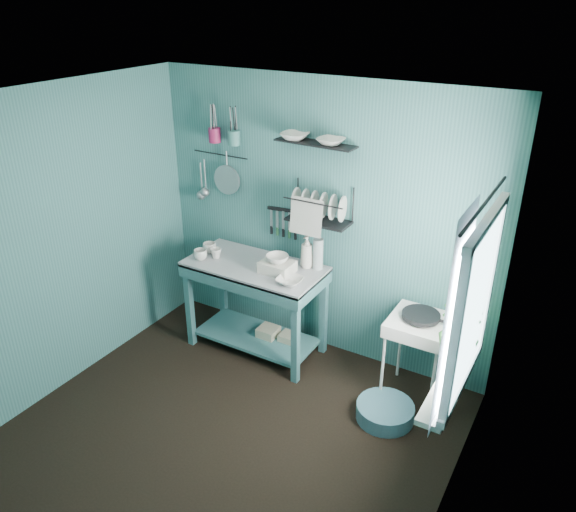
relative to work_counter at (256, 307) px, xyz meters
The scene contains 36 objects.
floor 1.28m from the work_counter, 67.95° to the right, with size 3.20×3.20×0.00m, color black.
ceiling 2.39m from the work_counter, 67.95° to the right, with size 3.20×3.20×0.00m, color silver.
wall_back 1.00m from the work_counter, 40.27° to the left, with size 3.20×3.20×0.00m, color #326868.
wall_front 2.78m from the work_counter, 80.19° to the right, with size 3.20×3.20×0.00m, color #326868.
wall_left 1.79m from the work_counter, 135.78° to the right, with size 3.00×3.00×0.00m, color #326868.
wall_right 2.47m from the work_counter, 28.55° to the right, with size 3.00×3.00×0.00m, color #326868.
work_counter is the anchor object (origin of this frame).
mug_left 0.70m from the work_counter, 161.57° to the right, with size 0.12×0.12×0.10m, color silver.
mug_mid 0.62m from the work_counter, behind, with size 0.10×0.10×0.09m, color silver.
mug_right 0.70m from the work_counter, behind, with size 0.12×0.12×0.10m, color silver.
wash_tub 0.55m from the work_counter, ahead, with size 0.28×0.22×0.10m, color beige.
tub_bowl 0.62m from the work_counter, ahead, with size 0.20×0.20×0.06m, color silver.
soap_bottle 0.75m from the work_counter, 25.46° to the left, with size 0.12×0.12×0.30m, color beige.
water_bottle 0.81m from the work_counter, 22.93° to the left, with size 0.09×0.09×0.28m, color #9DABAF.
counter_bowl 0.67m from the work_counter, 18.43° to the right, with size 0.22×0.22×0.05m, color silver.
hotplate_stand 1.52m from the work_counter, ahead, with size 0.47×0.47×0.76m, color silver.
frying_pan 1.56m from the work_counter, ahead, with size 0.30×0.30×0.04m, color black.
knife_strip 0.94m from the work_counter, 74.85° to the left, with size 0.32×0.02×0.03m, color black.
dish_rack 1.17m from the work_counter, 26.89° to the left, with size 0.55×0.24×0.32m, color black.
upper_shelf 1.62m from the work_counter, 32.90° to the left, with size 0.70×0.18×0.01m, color black.
shelf_bowl_left 1.62m from the work_counter, 48.93° to the left, with size 0.23×0.23×0.06m, color silver.
shelf_bowl_right 1.75m from the work_counter, 26.11° to the left, with size 0.22×0.22×0.05m, color silver.
utensil_cup_magenta 1.62m from the work_counter, 153.22° to the left, with size 0.11×0.11×0.13m, color #9A1C4D.
utensil_cup_teal 1.55m from the work_counter, 141.89° to the left, with size 0.11×0.11×0.13m, color #397671.
colander 1.22m from the work_counter, 146.82° to the left, with size 0.28×0.28×0.03m, color #9C9EA3.
ladle_outer 1.36m from the work_counter, 156.11° to the left, with size 0.01×0.01×0.30m, color #9C9EA3.
ladle_inner 1.36m from the work_counter, 157.38° to the left, with size 0.01×0.01×0.30m, color #9C9EA3.
hook_rail 1.45m from the work_counter, 148.94° to the left, with size 0.01×0.01×0.60m, color black.
window_glass 2.35m from the work_counter, 18.12° to the right, with size 1.10×1.10×0.00m, color white.
windowsill 2.10m from the work_counter, 18.86° to the right, with size 0.16×0.95×0.04m, color silver.
curtain 2.42m from the work_counter, 26.11° to the right, with size 1.35×1.35×0.00m, color white.
curtain_rod 2.65m from the work_counter, 18.51° to the right, with size 0.02×0.02×1.05m, color black.
potted_plant 2.06m from the work_counter, 12.91° to the right, with size 0.26×0.26×0.47m, color #2D712E.
storage_tin_large 0.35m from the work_counter, 26.57° to the left, with size 0.18×0.18×0.22m, color gray.
storage_tin_small 0.46m from the work_counter, 14.93° to the left, with size 0.15×0.15×0.20m, color gray.
floor_basin 1.51m from the work_counter, 12.35° to the right, with size 0.46×0.46×0.13m, color teal.
Camera 1 is at (2.07, -2.60, 3.12)m, focal length 35.00 mm.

